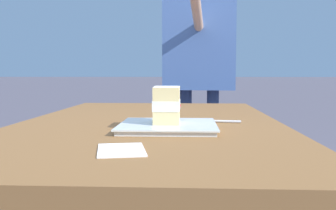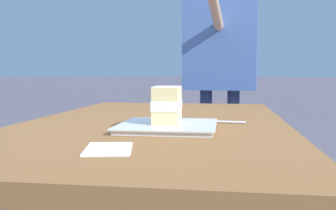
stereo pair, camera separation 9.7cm
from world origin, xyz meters
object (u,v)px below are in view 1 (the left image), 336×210
patio_table (151,153)px  diner_person (200,47)px  dessert_plate (168,126)px  cake_slice (167,105)px  paper_napkin (121,150)px  dessert_fork (209,121)px

patio_table → diner_person: 1.18m
dessert_plate → diner_person: diner_person is taller
cake_slice → diner_person: (-1.27, 0.12, 0.24)m
dessert_plate → patio_table: bearing=-160.6°
patio_table → dessert_plate: bearing=19.4°
cake_slice → patio_table: bearing=-161.1°
patio_table → dessert_plate: (0.18, 0.06, 0.11)m
patio_table → paper_napkin: (0.47, -0.01, 0.10)m
paper_napkin → diner_person: diner_person is taller
patio_table → dessert_plate: size_ratio=5.52×
cake_slice → dessert_plate: bearing=31.8°
cake_slice → diner_person: size_ratio=0.07×
patio_table → paper_napkin: 0.48m
patio_table → dessert_plate: 0.22m
cake_slice → paper_napkin: size_ratio=0.71×
patio_table → cake_slice: bearing=18.9°
patio_table → dessert_fork: dessert_fork is taller
patio_table → dessert_fork: size_ratio=8.35×
dessert_fork → paper_napkin: (0.44, -0.19, -0.00)m
patio_table → paper_napkin: paper_napkin is taller
cake_slice → paper_napkin: (0.30, -0.07, -0.06)m
diner_person → dessert_fork: bearing=-0.2°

